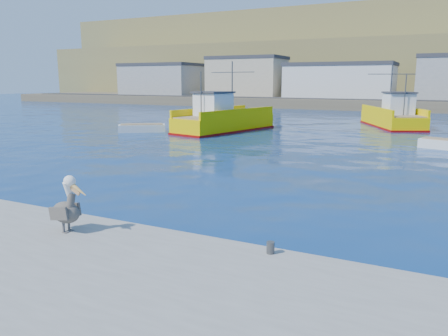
# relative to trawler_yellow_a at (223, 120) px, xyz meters

# --- Properties ---
(ground) EXTENTS (260.00, 260.00, 0.00)m
(ground) POSITION_rel_trawler_yellow_a_xyz_m (11.71, -23.58, -1.03)
(ground) COLOR navy
(ground) RESTS_ON ground
(dock_bollards) EXTENTS (36.20, 0.20, 0.30)m
(dock_bollards) POSITION_rel_trawler_yellow_a_xyz_m (12.31, -26.98, -0.38)
(dock_bollards) COLOR #4C4C4C
(dock_bollards) RESTS_ON dock
(far_shore) EXTENTS (200.00, 81.00, 24.00)m
(far_shore) POSITION_rel_trawler_yellow_a_xyz_m (11.71, 85.63, 7.95)
(far_shore) COLOR brown
(far_shore) RESTS_ON ground
(trawler_yellow_a) EXTENTS (6.14, 11.68, 6.49)m
(trawler_yellow_a) POSITION_rel_trawler_yellow_a_xyz_m (0.00, 0.00, 0.00)
(trawler_yellow_a) COLOR #F3CB00
(trawler_yellow_a) RESTS_ON ground
(trawler_yellow_b) EXTENTS (7.44, 10.71, 6.37)m
(trawler_yellow_b) POSITION_rel_trawler_yellow_a_xyz_m (13.89, 10.89, -0.05)
(trawler_yellow_b) COLOR #F3CB00
(trawler_yellow_b) RESTS_ON ground
(skiff_left) EXTENTS (4.26, 3.66, 0.91)m
(skiff_left) POSITION_rel_trawler_yellow_a_xyz_m (-6.37, -3.96, -0.74)
(skiff_left) COLOR silver
(skiff_left) RESTS_ON ground
(pelican) EXTENTS (1.32, 0.55, 1.64)m
(pelican) POSITION_rel_trawler_yellow_a_xyz_m (9.07, -28.02, 0.17)
(pelican) COLOR #595451
(pelican) RESTS_ON dock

